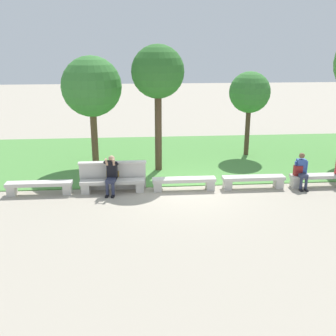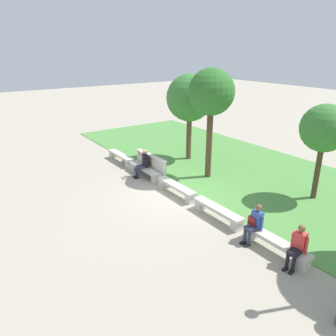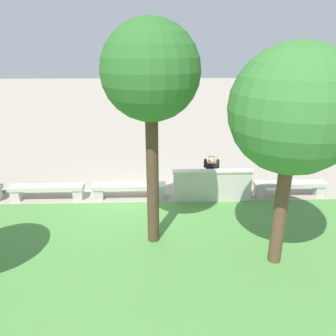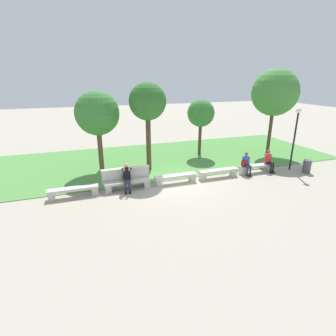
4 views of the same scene
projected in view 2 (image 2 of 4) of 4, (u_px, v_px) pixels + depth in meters
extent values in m
plane|color=#A89E8C|center=(176.00, 195.00, 13.59)|extent=(80.00, 80.00, 0.00)
cube|color=#518E42|center=(249.00, 173.00, 15.93)|extent=(24.19, 8.00, 0.03)
cube|color=beige|center=(121.00, 155.00, 17.30)|extent=(2.23, 0.40, 0.12)
cube|color=beige|center=(113.00, 155.00, 18.09)|extent=(0.28, 0.34, 0.33)
cube|color=beige|center=(129.00, 164.00, 16.65)|extent=(0.28, 0.34, 0.33)
cube|color=beige|center=(145.00, 169.00, 15.38)|extent=(2.23, 0.40, 0.12)
cube|color=beige|center=(135.00, 167.00, 16.17)|extent=(0.28, 0.34, 0.33)
cube|color=beige|center=(156.00, 179.00, 14.73)|extent=(0.28, 0.34, 0.33)
cube|color=beige|center=(176.00, 186.00, 13.46)|extent=(2.23, 0.40, 0.12)
cube|color=beige|center=(164.00, 184.00, 14.25)|extent=(0.28, 0.34, 0.33)
cube|color=beige|center=(190.00, 199.00, 12.81)|extent=(0.28, 0.34, 0.33)
cube|color=beige|center=(218.00, 209.00, 11.54)|extent=(2.23, 0.40, 0.12)
cube|color=beige|center=(200.00, 205.00, 12.33)|extent=(0.28, 0.34, 0.33)
cube|color=beige|center=(237.00, 226.00, 10.89)|extent=(0.28, 0.34, 0.33)
cube|color=beige|center=(276.00, 241.00, 9.62)|extent=(2.23, 0.40, 0.12)
cube|color=beige|center=(251.00, 234.00, 10.41)|extent=(0.28, 0.34, 0.33)
cube|color=beige|center=(303.00, 264.00, 8.97)|extent=(0.28, 0.34, 0.33)
cube|color=beige|center=(151.00, 166.00, 15.53)|extent=(2.31, 0.18, 0.95)
cube|color=beige|center=(151.00, 155.00, 15.35)|extent=(2.37, 0.24, 0.06)
cube|color=olive|center=(149.00, 164.00, 15.44)|extent=(0.44, 0.02, 0.22)
cube|color=black|center=(135.00, 176.00, 15.41)|extent=(0.14, 0.25, 0.06)
cylinder|color=#2D334C|center=(137.00, 172.00, 15.37)|extent=(0.11, 0.11, 0.42)
cube|color=black|center=(137.00, 178.00, 15.24)|extent=(0.14, 0.25, 0.06)
cylinder|color=#2D334C|center=(138.00, 173.00, 15.20)|extent=(0.11, 0.11, 0.42)
cube|color=#2D334C|center=(141.00, 167.00, 15.26)|extent=(0.36, 0.46, 0.12)
cube|color=black|center=(145.00, 160.00, 15.26)|extent=(0.37, 0.27, 0.56)
sphere|color=tan|center=(145.00, 152.00, 15.11)|extent=(0.22, 0.22, 0.22)
cylinder|color=black|center=(142.00, 154.00, 15.28)|extent=(0.14, 0.32, 0.21)
cylinder|color=tan|center=(139.00, 153.00, 15.14)|extent=(0.13, 0.20, 0.27)
cylinder|color=black|center=(145.00, 156.00, 14.96)|extent=(0.14, 0.32, 0.21)
cylinder|color=tan|center=(141.00, 154.00, 14.93)|extent=(0.09, 0.19, 0.27)
cube|color=black|center=(139.00, 153.00, 15.00)|extent=(0.15, 0.04, 0.08)
cube|color=black|center=(243.00, 243.00, 10.20)|extent=(0.11, 0.22, 0.06)
cylinder|color=#2D334C|center=(245.00, 236.00, 10.15)|extent=(0.10, 0.10, 0.42)
cube|color=black|center=(247.00, 245.00, 10.05)|extent=(0.11, 0.22, 0.06)
cylinder|color=#2D334C|center=(249.00, 239.00, 10.01)|extent=(0.10, 0.10, 0.42)
cube|color=#2D334C|center=(252.00, 228.00, 10.08)|extent=(0.29, 0.41, 0.12)
cube|color=#33519E|center=(258.00, 219.00, 10.10)|extent=(0.33, 0.21, 0.52)
sphere|color=brown|center=(259.00, 208.00, 9.97)|extent=(0.20, 0.20, 0.20)
cylinder|color=#33519E|center=(252.00, 218.00, 10.27)|extent=(0.08, 0.08, 0.48)
cylinder|color=#33519E|center=(262.00, 223.00, 9.95)|extent=(0.08, 0.08, 0.48)
cube|color=black|center=(285.00, 269.00, 8.98)|extent=(0.13, 0.23, 0.06)
cylinder|color=black|center=(287.00, 262.00, 8.95)|extent=(0.10, 0.10, 0.42)
cube|color=black|center=(291.00, 272.00, 8.86)|extent=(0.13, 0.23, 0.06)
cylinder|color=black|center=(293.00, 265.00, 8.82)|extent=(0.10, 0.10, 0.42)
cube|color=black|center=(295.00, 252.00, 8.91)|extent=(0.33, 0.44, 0.12)
cube|color=#D83838|center=(300.00, 241.00, 8.96)|extent=(0.34, 0.24, 0.52)
sphere|color=brown|center=(302.00, 228.00, 8.82)|extent=(0.20, 0.20, 0.20)
cylinder|color=#D83838|center=(292.00, 240.00, 9.10)|extent=(0.08, 0.08, 0.48)
cylinder|color=#D83838|center=(306.00, 246.00, 8.82)|extent=(0.08, 0.08, 0.48)
cube|color=maroon|center=(253.00, 222.00, 10.21)|extent=(0.28, 0.20, 0.36)
cube|color=maroon|center=(251.00, 225.00, 10.18)|extent=(0.20, 0.06, 0.16)
torus|color=black|center=(254.00, 216.00, 10.14)|extent=(0.10, 0.02, 0.10)
cylinder|color=#4C3826|center=(209.00, 143.00, 14.87)|extent=(0.27, 0.27, 3.33)
sphere|color=#2D6B28|center=(211.00, 92.00, 14.09)|extent=(2.04, 2.04, 2.04)
cylinder|color=#4C3826|center=(317.00, 171.00, 12.87)|extent=(0.22, 0.22, 2.35)
sphere|color=#387A33|center=(325.00, 128.00, 12.27)|extent=(1.83, 1.83, 1.83)
cylinder|color=brown|center=(189.00, 136.00, 17.51)|extent=(0.28, 0.28, 2.59)
sphere|color=#387A33|center=(190.00, 98.00, 16.81)|extent=(2.43, 2.43, 2.43)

